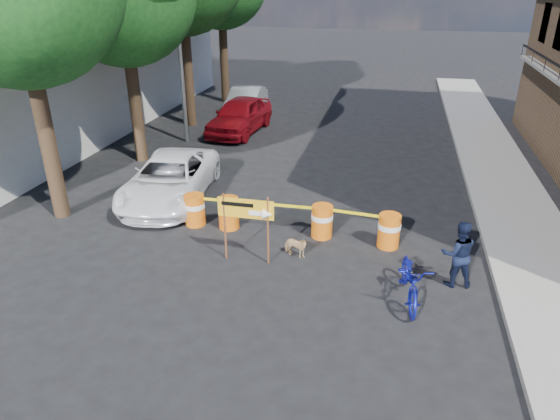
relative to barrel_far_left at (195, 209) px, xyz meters
The scene contains 15 objects.
ground 3.64m from the barrel_far_left, 40.04° to the right, with size 120.00×120.00×0.00m, color black.
sidewalk_east 9.70m from the barrel_far_left, 22.32° to the left, with size 2.40×40.00×0.15m, color gray.
white_building 13.05m from the barrel_far_left, 143.13° to the left, with size 8.00×22.00×6.00m, color silver.
streetlamp 8.77m from the barrel_far_left, 113.85° to the left, with size 1.25×0.18×8.00m.
barrel_far_left is the anchor object (origin of this frame).
barrel_mid_left 0.99m from the barrel_far_left, ahead, with size 0.58×0.58×0.90m.
barrel_mid_right 3.58m from the barrel_far_left, ahead, with size 0.58×0.58×0.90m.
barrel_far_right 5.34m from the barrel_far_left, ahead, with size 0.58×0.58×0.90m.
detour_sign 2.78m from the barrel_far_left, 36.20° to the right, with size 1.37×0.26×1.76m.
pedestrian 7.03m from the barrel_far_left, 12.39° to the right, with size 0.77×0.60×1.58m, color black.
bicycle 6.33m from the barrel_far_left, 21.85° to the right, with size 0.69×1.04×1.98m, color #141BA3.
dog 3.30m from the barrel_far_left, 19.87° to the right, with size 0.31×0.67×0.57m, color #D6B07A.
suv_white 2.07m from the barrel_far_left, 133.00° to the left, with size 2.24×4.87×1.35m, color white.
sedan_red 9.18m from the barrel_far_left, 99.21° to the left, with size 1.81×4.50×1.53m, color maroon.
sedan_silver 12.09m from the barrel_far_left, 99.71° to the left, with size 1.46×4.20×1.38m, color #B7B9BF.
Camera 1 is at (2.39, -9.42, 6.40)m, focal length 32.00 mm.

